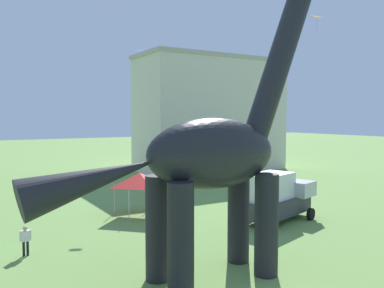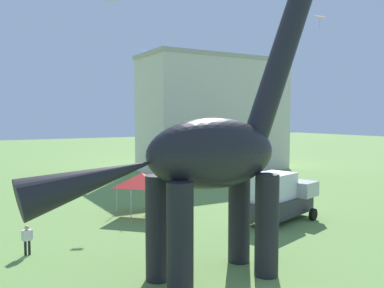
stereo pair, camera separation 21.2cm
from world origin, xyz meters
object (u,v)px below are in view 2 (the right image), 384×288
person_near_flyer (27,237)px  person_vendor_side (290,195)px  kite_mid_left (320,16)px  dinosaur_sculpture (212,154)px  festival_canopy_tent (142,179)px  kite_drifting (109,0)px  parked_box_truck (279,196)px  kite_far_left (143,51)px

person_near_flyer → person_vendor_side: person_near_flyer is taller
person_vendor_side → kite_mid_left: 13.80m
dinosaur_sculpture → festival_canopy_tent: (1.80, 11.68, -2.81)m
kite_drifting → festival_canopy_tent: bearing=58.7°
parked_box_truck → kite_drifting: (-12.14, -2.13, 10.46)m
person_vendor_side → kite_drifting: (-15.69, -4.78, 11.20)m
festival_canopy_tent → kite_drifting: (-4.95, -8.14, 9.56)m
kite_drifting → kite_far_left: bearing=61.5°
dinosaur_sculpture → parked_box_truck: bearing=56.9°
parked_box_truck → dinosaur_sculpture: bearing=-164.9°
person_vendor_side → kite_drifting: kite_drifting is taller
parked_box_truck → kite_mid_left: (5.86, 2.13, 12.86)m
person_vendor_side → festival_canopy_tent: 11.37m
parked_box_truck → festival_canopy_tent: bearing=122.9°
dinosaur_sculpture → festival_canopy_tent: dinosaur_sculpture is taller
kite_drifting → person_vendor_side: bearing=16.9°
person_near_flyer → kite_drifting: size_ratio=1.87×
dinosaur_sculpture → kite_drifting: size_ratio=18.31×
person_vendor_side → festival_canopy_tent: size_ratio=0.47×
person_near_flyer → kite_far_left: (11.12, 11.03, 11.64)m
kite_far_left → parked_box_truck: bearing=-71.0°
kite_mid_left → person_near_flyer: bearing=-177.8°
dinosaur_sculpture → kite_drifting: 8.25m
parked_box_truck → festival_canopy_tent: (-7.19, 6.01, 0.90)m
festival_canopy_tent → kite_far_left: bearing=65.3°
person_near_flyer → festival_canopy_tent: 9.57m
parked_box_truck → kite_drifting: bearing=172.8°
person_vendor_side → dinosaur_sculpture: bearing=170.9°
dinosaur_sculpture → kite_far_left: dinosaur_sculpture is taller
kite_far_left → kite_drifting: size_ratio=0.95×
person_near_flyer → kite_drifting: (3.24, -3.46, 11.19)m
person_vendor_side → parked_box_truck: bearing=174.1°
kite_mid_left → festival_canopy_tent: bearing=163.4°
parked_box_truck → kite_drifting: kite_drifting is taller
parked_box_truck → kite_far_left: bearing=91.8°
kite_far_left → kite_drifting: 16.50m
parked_box_truck → kite_far_left: kite_far_left is taller
person_near_flyer → person_vendor_side: size_ratio=1.01×
kite_drifting → kite_mid_left: (18.00, 4.26, 2.39)m
parked_box_truck → person_vendor_side: parked_box_truck is taller
person_near_flyer → kite_mid_left: 25.22m
festival_canopy_tent → kite_far_left: (2.93, 6.35, 10.01)m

